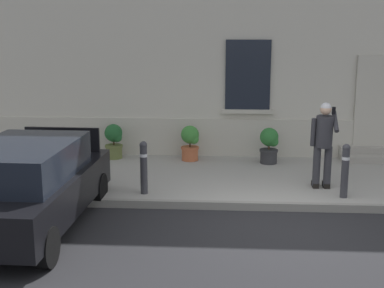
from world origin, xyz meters
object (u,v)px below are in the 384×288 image
at_px(bollard_near_person, 345,169).
at_px(planter_olive, 114,140).
at_px(bollard_far_left, 144,166).
at_px(planter_charcoal, 269,145).
at_px(planter_terracotta, 190,142).
at_px(person_on_phone, 324,140).
at_px(hatchback_car_black, 28,184).

distance_m(bollard_near_person, planter_olive, 5.76).
xyz_separation_m(bollard_near_person, bollard_far_left, (-3.85, 0.00, 0.00)).
relative_size(bollard_near_person, planter_olive, 1.22).
bearing_deg(planter_charcoal, planter_olive, 176.15).
bearing_deg(bollard_far_left, planter_terracotta, 75.09).
bearing_deg(planter_olive, bollard_near_person, -29.23).
height_order(bollard_far_left, person_on_phone, person_on_phone).
xyz_separation_m(planter_olive, planter_charcoal, (3.80, -0.26, 0.00)).
height_order(person_on_phone, planter_charcoal, person_on_phone).
bearing_deg(planter_terracotta, bollard_near_person, -41.09).
relative_size(person_on_phone, planter_terracotta, 2.04).
relative_size(hatchback_car_black, bollard_near_person, 3.94).
bearing_deg(bollard_far_left, planter_charcoal, 44.21).
xyz_separation_m(planter_terracotta, planter_charcoal, (1.90, -0.17, 0.00)).
relative_size(person_on_phone, planter_charcoal, 2.04).
height_order(hatchback_car_black, planter_charcoal, hatchback_car_black).
distance_m(hatchback_car_black, bollard_near_person, 5.76).
relative_size(hatchback_car_black, bollard_far_left, 3.94).
distance_m(bollard_near_person, planter_charcoal, 2.83).
distance_m(bollard_far_left, person_on_phone, 3.60).
distance_m(hatchback_car_black, bollard_far_left, 2.33).
distance_m(hatchback_car_black, planter_olive, 4.46).
bearing_deg(planter_charcoal, hatchback_car_black, -135.90).
bearing_deg(planter_charcoal, person_on_phone, -65.67).
xyz_separation_m(hatchback_car_black, bollard_near_person, (5.52, 1.62, -0.08)).
height_order(bollard_near_person, planter_charcoal, bollard_near_person).
bearing_deg(hatchback_car_black, bollard_far_left, 43.94).
distance_m(hatchback_car_black, planter_charcoal, 6.00).
bearing_deg(bollard_near_person, planter_charcoal, 115.54).
bearing_deg(planter_olive, hatchback_car_black, -96.48).
bearing_deg(person_on_phone, bollard_near_person, -55.78).
bearing_deg(hatchback_car_black, planter_olive, 83.52).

